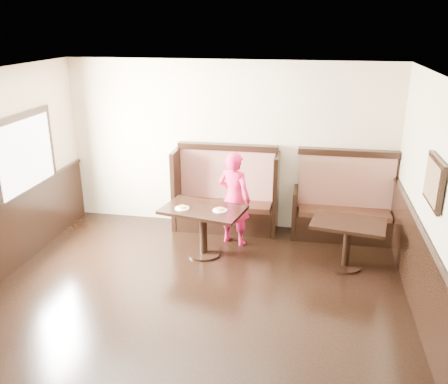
% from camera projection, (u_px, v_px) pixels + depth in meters
% --- Properties ---
extents(ground, '(7.00, 7.00, 0.00)m').
position_uv_depth(ground, '(173.00, 350.00, 5.15)').
color(ground, black).
rests_on(ground, ground).
extents(room_shell, '(7.00, 7.00, 7.00)m').
position_uv_depth(room_shell, '(152.00, 280.00, 5.24)').
color(room_shell, beige).
rests_on(room_shell, ground).
extents(booth_main, '(1.75, 0.72, 1.45)m').
position_uv_depth(booth_main, '(226.00, 199.00, 8.02)').
color(booth_main, black).
rests_on(booth_main, ground).
extents(booth_neighbor, '(1.65, 0.72, 1.45)m').
position_uv_depth(booth_neighbor, '(344.00, 209.00, 7.71)').
color(booth_neighbor, black).
rests_on(booth_neighbor, ground).
extents(table_main, '(1.32, 0.97, 0.76)m').
position_uv_depth(table_main, '(203.00, 219.00, 7.07)').
color(table_main, black).
rests_on(table_main, ground).
extents(table_neighbor, '(1.11, 0.83, 0.70)m').
position_uv_depth(table_neighbor, '(348.00, 233.00, 6.73)').
color(table_neighbor, black).
rests_on(table_neighbor, ground).
extents(child, '(0.64, 0.53, 1.51)m').
position_uv_depth(child, '(234.00, 199.00, 7.39)').
color(child, '#CA1548').
rests_on(child, ground).
extents(pizza_plate_left, '(0.22, 0.22, 0.04)m').
position_uv_depth(pizza_plate_left, '(182.00, 208.00, 6.99)').
color(pizza_plate_left, white).
rests_on(pizza_plate_left, table_main).
extents(pizza_plate_right, '(0.22, 0.22, 0.04)m').
position_uv_depth(pizza_plate_right, '(220.00, 210.00, 6.91)').
color(pizza_plate_right, white).
rests_on(pizza_plate_right, table_main).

